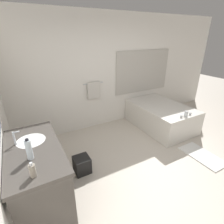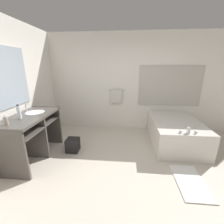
{
  "view_description": "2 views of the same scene",
  "coord_description": "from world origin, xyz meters",
  "px_view_note": "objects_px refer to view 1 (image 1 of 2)",
  "views": [
    {
      "loc": [
        -1.87,
        -1.59,
        2.2
      ],
      "look_at": [
        -0.34,
        1.18,
        0.79
      ],
      "focal_mm": 28.0,
      "sensor_mm": 36.0,
      "label": 1
    },
    {
      "loc": [
        -0.03,
        -2.11,
        1.82
      ],
      "look_at": [
        -0.32,
        0.97,
        0.87
      ],
      "focal_mm": 24.0,
      "sensor_mm": 36.0,
      "label": 2
    }
  ],
  "objects_px": {
    "soap_dispenser": "(32,170)",
    "waste_bin": "(82,165)",
    "bathtub": "(160,115)",
    "water_bottle_1": "(29,150)"
  },
  "relations": [
    {
      "from": "soap_dispenser",
      "to": "waste_bin",
      "type": "height_order",
      "value": "soap_dispenser"
    },
    {
      "from": "bathtub",
      "to": "water_bottle_1",
      "type": "distance_m",
      "value": 3.36
    },
    {
      "from": "bathtub",
      "to": "water_bottle_1",
      "type": "bearing_deg",
      "value": -160.2
    },
    {
      "from": "bathtub",
      "to": "waste_bin",
      "type": "relative_size",
      "value": 5.71
    },
    {
      "from": "soap_dispenser",
      "to": "water_bottle_1",
      "type": "bearing_deg",
      "value": 88.68
    },
    {
      "from": "soap_dispenser",
      "to": "waste_bin",
      "type": "relative_size",
      "value": 0.58
    },
    {
      "from": "bathtub",
      "to": "waste_bin",
      "type": "xyz_separation_m",
      "value": [
        -2.35,
        -0.61,
        -0.18
      ]
    },
    {
      "from": "bathtub",
      "to": "waste_bin",
      "type": "distance_m",
      "value": 2.44
    },
    {
      "from": "bathtub",
      "to": "soap_dispenser",
      "type": "bearing_deg",
      "value": -155.41
    },
    {
      "from": "soap_dispenser",
      "to": "waste_bin",
      "type": "bearing_deg",
      "value": 47.41
    }
  ]
}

